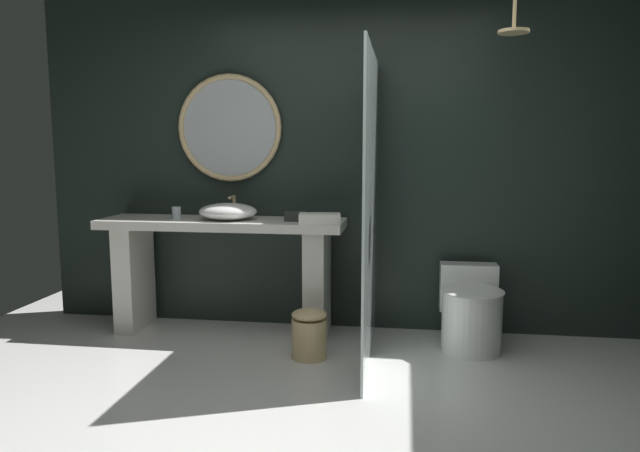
# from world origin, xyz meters

# --- Properties ---
(ground_plane) EXTENTS (5.76, 5.76, 0.00)m
(ground_plane) POSITION_xyz_m (0.00, 0.00, 0.00)
(ground_plane) COLOR silver
(back_wall_panel) EXTENTS (4.80, 0.10, 2.60)m
(back_wall_panel) POSITION_xyz_m (0.00, 1.90, 1.30)
(back_wall_panel) COLOR #1E2823
(back_wall_panel) RESTS_ON ground_plane
(vanity_counter) EXTENTS (1.87, 0.50, 0.89)m
(vanity_counter) POSITION_xyz_m (-0.87, 1.58, 0.57)
(vanity_counter) COLOR silver
(vanity_counter) RESTS_ON ground_plane
(vessel_sink) EXTENTS (0.44, 0.36, 0.17)m
(vessel_sink) POSITION_xyz_m (-0.81, 1.54, 0.95)
(vessel_sink) COLOR white
(vessel_sink) RESTS_ON vanity_counter
(tumbler_cup) EXTENTS (0.07, 0.07, 0.09)m
(tumbler_cup) POSITION_xyz_m (-1.22, 1.55, 0.93)
(tumbler_cup) COLOR silver
(tumbler_cup) RESTS_ON vanity_counter
(tissue_box) EXTENTS (0.14, 0.10, 0.07)m
(tissue_box) POSITION_xyz_m (-0.29, 1.54, 0.92)
(tissue_box) COLOR #282D28
(tissue_box) RESTS_ON vanity_counter
(round_wall_mirror) EXTENTS (0.84, 0.04, 0.84)m
(round_wall_mirror) POSITION_xyz_m (-0.87, 1.81, 1.58)
(round_wall_mirror) COLOR #D6B77F
(shower_glass_panel) EXTENTS (0.02, 1.34, 2.04)m
(shower_glass_panel) POSITION_xyz_m (0.28, 1.18, 1.02)
(shower_glass_panel) COLOR silver
(shower_glass_panel) RESTS_ON ground_plane
(rain_shower_head) EXTENTS (0.20, 0.20, 0.35)m
(rain_shower_head) POSITION_xyz_m (1.18, 1.33, 2.20)
(rain_shower_head) COLOR #D6B77F
(toilet) EXTENTS (0.44, 0.61, 0.57)m
(toilet) POSITION_xyz_m (0.99, 1.47, 0.27)
(toilet) COLOR white
(toilet) RESTS_ON ground_plane
(waste_bin) EXTENTS (0.24, 0.24, 0.34)m
(waste_bin) POSITION_xyz_m (-0.12, 1.11, 0.17)
(waste_bin) COLOR #D6B77F
(waste_bin) RESTS_ON ground_plane
(folded_hand_towel) EXTENTS (0.32, 0.20, 0.07)m
(folded_hand_towel) POSITION_xyz_m (-0.09, 1.43, 0.92)
(folded_hand_towel) COLOR silver
(folded_hand_towel) RESTS_ON vanity_counter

